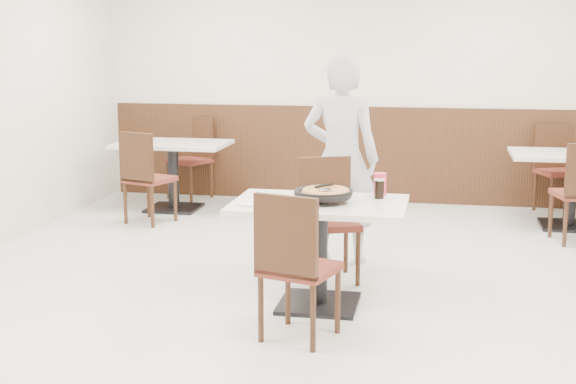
% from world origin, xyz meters
% --- Properties ---
extents(floor, '(7.00, 7.00, 0.00)m').
position_xyz_m(floor, '(0.00, 0.00, 0.00)').
color(floor, '#BABAB5').
rests_on(floor, ground).
extents(wall_back, '(6.00, 0.04, 2.80)m').
position_xyz_m(wall_back, '(0.00, 3.50, 1.40)').
color(wall_back, beige).
rests_on(wall_back, floor).
extents(wall_front, '(6.00, 0.04, 2.80)m').
position_xyz_m(wall_front, '(0.00, -3.50, 1.40)').
color(wall_front, beige).
rests_on(wall_front, floor).
extents(wainscot_back, '(5.90, 0.03, 1.10)m').
position_xyz_m(wainscot_back, '(0.00, 3.48, 0.55)').
color(wainscot_back, black).
rests_on(wainscot_back, floor).
extents(main_table, '(1.26, 0.89, 0.75)m').
position_xyz_m(main_table, '(0.10, -0.32, 0.38)').
color(main_table, white).
rests_on(main_table, floor).
extents(chair_near, '(0.52, 0.52, 0.95)m').
position_xyz_m(chair_near, '(0.08, -0.95, 0.47)').
color(chair_near, black).
rests_on(chair_near, floor).
extents(chair_far, '(0.55, 0.55, 0.95)m').
position_xyz_m(chair_far, '(0.09, 0.30, 0.47)').
color(chair_far, black).
rests_on(chair_far, floor).
extents(trivet, '(0.12, 0.12, 0.04)m').
position_xyz_m(trivet, '(0.11, -0.30, 0.77)').
color(trivet, black).
rests_on(trivet, main_table).
extents(pizza_pan, '(0.42, 0.42, 0.01)m').
position_xyz_m(pizza_pan, '(0.13, -0.32, 0.79)').
color(pizza_pan, black).
rests_on(pizza_pan, trivet).
extents(pizza, '(0.37, 0.37, 0.02)m').
position_xyz_m(pizza, '(0.15, -0.32, 0.81)').
color(pizza, tan).
rests_on(pizza, pizza_pan).
extents(pizza_server, '(0.10, 0.11, 0.00)m').
position_xyz_m(pizza_server, '(0.15, -0.34, 0.84)').
color(pizza_server, silver).
rests_on(pizza_server, pizza).
extents(napkin, '(0.18, 0.18, 0.00)m').
position_xyz_m(napkin, '(-0.34, -0.48, 0.75)').
color(napkin, white).
rests_on(napkin, main_table).
extents(side_plate, '(0.20, 0.20, 0.01)m').
position_xyz_m(side_plate, '(-0.34, -0.49, 0.76)').
color(side_plate, white).
rests_on(side_plate, napkin).
extents(fork, '(0.04, 0.16, 0.00)m').
position_xyz_m(fork, '(-0.31, -0.43, 0.77)').
color(fork, silver).
rests_on(fork, side_plate).
extents(cola_glass, '(0.07, 0.07, 0.13)m').
position_xyz_m(cola_glass, '(0.50, -0.11, 0.81)').
color(cola_glass, black).
rests_on(cola_glass, main_table).
extents(red_cup, '(0.10, 0.10, 0.16)m').
position_xyz_m(red_cup, '(0.49, 0.02, 0.83)').
color(red_cup, '#BF2443').
rests_on(red_cup, main_table).
extents(diner_person, '(0.66, 0.46, 1.75)m').
position_xyz_m(diner_person, '(0.10, 0.88, 0.88)').
color(diner_person, silver).
rests_on(diner_person, floor).
extents(bg_table_left, '(1.21, 0.82, 0.75)m').
position_xyz_m(bg_table_left, '(-1.97, 2.62, 0.38)').
color(bg_table_left, white).
rests_on(bg_table_left, floor).
extents(bg_chair_left_near, '(0.54, 0.54, 0.95)m').
position_xyz_m(bg_chair_left_near, '(-2.00, 1.96, 0.47)').
color(bg_chair_left_near, black).
rests_on(bg_chair_left_near, floor).
extents(bg_chair_left_far, '(0.56, 0.56, 0.95)m').
position_xyz_m(bg_chair_left_far, '(-1.99, 3.27, 0.47)').
color(bg_chair_left_far, black).
rests_on(bg_chair_left_far, floor).
extents(bg_table_right, '(1.24, 0.87, 0.75)m').
position_xyz_m(bg_table_right, '(2.21, 2.55, 0.38)').
color(bg_table_right, white).
rests_on(bg_table_right, floor).
extents(bg_chair_right_far, '(0.54, 0.54, 0.95)m').
position_xyz_m(bg_chair_right_far, '(2.19, 3.21, 0.47)').
color(bg_chair_right_far, black).
rests_on(bg_chair_right_far, floor).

